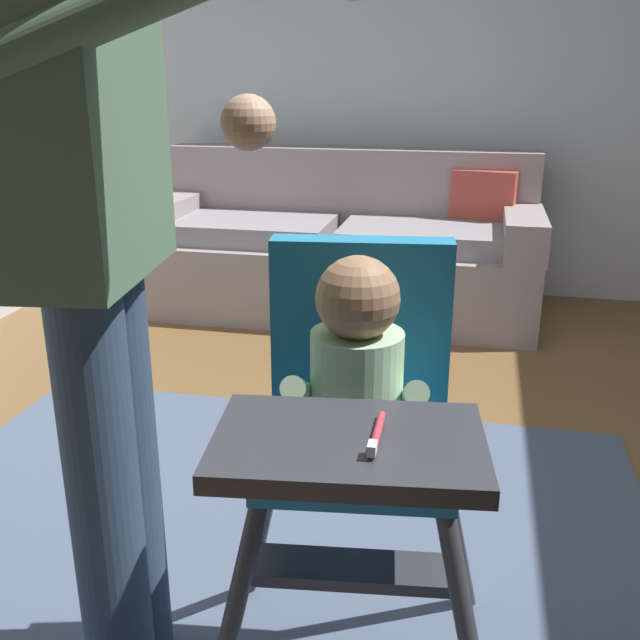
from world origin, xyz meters
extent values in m
cube|color=brown|center=(0.00, 0.00, -0.05)|extent=(5.88, 6.47, 0.10)
cube|color=silver|center=(0.00, 2.46, 1.28)|extent=(5.08, 0.06, 2.55)
cube|color=#48556D|center=(-0.21, -0.48, 0.00)|extent=(2.26, 2.24, 0.01)
cube|color=gray|center=(-0.38, 1.88, 0.20)|extent=(2.10, 0.84, 0.40)
cube|color=gray|center=(-0.38, 2.21, 0.63)|extent=(2.10, 0.22, 0.46)
cube|color=gray|center=(-1.34, 1.88, 0.50)|extent=(0.20, 0.84, 0.20)
cube|color=gray|center=(0.58, 1.88, 0.50)|extent=(0.20, 0.84, 0.20)
cube|color=gray|center=(-0.84, 1.83, 0.46)|extent=(0.84, 0.60, 0.11)
cube|color=gray|center=(0.07, 1.83, 0.46)|extent=(0.84, 0.60, 0.11)
cube|color=#B24238|center=(0.37, 2.08, 0.60)|extent=(0.35, 0.17, 0.34)
cylinder|color=#32333A|center=(-0.10, -0.49, 0.27)|extent=(0.18, 0.15, 0.56)
cylinder|color=#32333A|center=(0.34, -0.44, 0.27)|extent=(0.15, 0.18, 0.56)
cube|color=teal|center=(0.15, -0.69, 0.57)|extent=(0.40, 0.40, 0.05)
cube|color=teal|center=(0.13, -0.54, 0.78)|extent=(0.37, 0.11, 0.35)
cube|color=#32333A|center=(0.19, -0.97, 0.74)|extent=(0.43, 0.31, 0.03)
cube|color=#32333A|center=(0.16, -0.79, 0.38)|extent=(0.41, 0.15, 0.02)
cylinder|color=#AAD1A3|center=(0.15, -0.71, 0.71)|extent=(0.19, 0.19, 0.22)
sphere|color=#997051|center=(0.15, -0.72, 0.89)|extent=(0.15, 0.15, 0.15)
cylinder|color=#AAD1A3|center=(0.05, -0.76, 0.72)|extent=(0.06, 0.15, 0.10)
cylinder|color=#AAD1A3|center=(0.26, -0.73, 0.72)|extent=(0.06, 0.15, 0.10)
cylinder|color=#CC384C|center=(0.23, -0.97, 0.76)|extent=(0.02, 0.13, 0.01)
cube|color=white|center=(0.23, -1.03, 0.77)|extent=(0.01, 0.02, 0.02)
cylinder|color=#30435B|center=(-0.32, -0.81, 0.46)|extent=(0.14, 0.14, 0.91)
cylinder|color=#30435B|center=(-0.34, -0.69, 0.46)|extent=(0.14, 0.14, 0.91)
cube|color=#4F6E52|center=(-0.33, -0.75, 1.20)|extent=(0.25, 0.42, 0.58)
cylinder|color=#4F6E52|center=(-0.14, -0.91, 1.35)|extent=(0.48, 0.14, 0.23)
sphere|color=tan|center=(0.02, -0.89, 1.19)|extent=(0.08, 0.08, 0.08)
cylinder|color=#4F6E52|center=(-0.36, -0.51, 1.20)|extent=(0.07, 0.07, 0.52)
sphere|color=orange|center=(-0.09, 0.35, 0.11)|extent=(0.22, 0.22, 0.22)
camera|label=1|loc=(0.35, -1.91, 1.26)|focal=40.69mm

